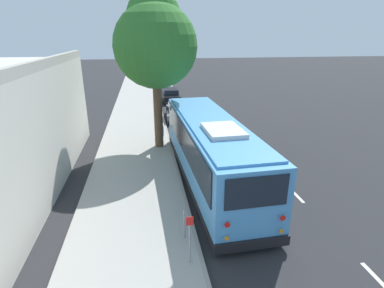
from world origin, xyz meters
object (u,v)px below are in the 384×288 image
object	(u,v)px
parked_sedan_gray	(177,112)
fire_hydrant	(162,130)
parked_sedan_black	(171,95)
sign_post_far	(184,224)
parked_sedan_silver	(165,86)
sign_post_near	(190,240)
shuttle_bus	(210,147)
street_tree	(155,40)

from	to	relation	value
parked_sedan_gray	fire_hydrant	xyz separation A→B (m)	(-4.93, 1.57, -0.03)
parked_sedan_black	sign_post_far	size ratio (longest dim) A/B	4.05
parked_sedan_silver	sign_post_near	xyz separation A→B (m)	(-30.97, 1.60, 0.37)
shuttle_bus	parked_sedan_gray	size ratio (longest dim) A/B	2.54
parked_sedan_gray	fire_hydrant	distance (m)	5.18
parked_sedan_black	sign_post_near	bearing A→B (deg)	176.06
sign_post_far	street_tree	bearing A→B (deg)	2.02
parked_sedan_silver	shuttle_bus	bearing A→B (deg)	-179.09
street_tree	sign_post_far	xyz separation A→B (m)	(-9.31, -0.33, -5.70)
sign_post_far	parked_sedan_gray	bearing A→B (deg)	-5.57
parked_sedan_gray	street_tree	xyz separation A→B (m)	(-6.72, 1.89, 5.82)
shuttle_bus	parked_sedan_black	xyz separation A→B (m)	(18.80, 0.16, -1.11)
parked_sedan_gray	fire_hydrant	bearing A→B (deg)	166.14
parked_sedan_black	street_tree	bearing A→B (deg)	171.76
parked_sedan_gray	parked_sedan_black	world-z (taller)	parked_sedan_black
parked_sedan_silver	fire_hydrant	bearing A→B (deg)	175.44
parked_sedan_black	parked_sedan_silver	size ratio (longest dim) A/B	1.07
street_tree	parked_sedan_gray	bearing A→B (deg)	-15.73
sign_post_near	parked_sedan_black	bearing A→B (deg)	-3.95
shuttle_bus	parked_sedan_black	size ratio (longest dim) A/B	2.49
parked_sedan_gray	sign_post_far	bearing A→B (deg)	178.27
sign_post_near	sign_post_far	size ratio (longest dim) A/B	1.46
shuttle_bus	street_tree	bearing A→B (deg)	21.72
parked_sedan_black	sign_post_far	xyz separation A→B (m)	(-23.21, 1.69, 0.10)
parked_sedan_gray	fire_hydrant	world-z (taller)	parked_sedan_gray
parked_sedan_silver	street_tree	xyz separation A→B (m)	(-20.44, 1.92, 5.79)
parked_sedan_black	parked_sedan_silver	bearing A→B (deg)	0.82
parked_sedan_black	street_tree	xyz separation A→B (m)	(-13.90, 2.02, 5.79)
shuttle_bus	parked_sedan_silver	distance (m)	25.36
shuttle_bus	sign_post_far	world-z (taller)	shuttle_bus
parked_sedan_black	sign_post_near	world-z (taller)	sign_post_near
parked_sedan_gray	fire_hydrant	size ratio (longest dim) A/B	5.45
street_tree	fire_hydrant	bearing A→B (deg)	-10.12
parked_sedan_gray	street_tree	distance (m)	9.09
parked_sedan_silver	street_tree	world-z (taller)	street_tree
parked_sedan_black	sign_post_near	size ratio (longest dim) A/B	2.77
parked_sedan_silver	street_tree	size ratio (longest dim) A/B	0.47
parked_sedan_gray	shuttle_bus	bearing A→B (deg)	-174.79
shuttle_bus	street_tree	xyz separation A→B (m)	(4.90, 2.17, 4.68)
parked_sedan_silver	sign_post_near	distance (m)	31.01
sign_post_near	parked_sedan_gray	bearing A→B (deg)	-5.18
parked_sedan_black	sign_post_near	xyz separation A→B (m)	(-24.43, 1.69, 0.38)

